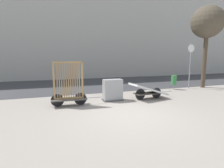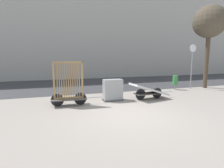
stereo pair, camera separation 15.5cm
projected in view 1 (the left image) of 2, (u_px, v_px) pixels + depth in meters
ground_plane at (130, 115)px, 6.33m from camera, size 60.00×60.00×0.00m
road_strip at (87, 84)px, 13.75m from camera, size 56.00×7.61×0.01m
building_facade at (75, 27)px, 18.39m from camera, size 48.00×4.00×10.66m
bike_cart_with_bedframe at (69, 90)px, 7.43m from camera, size 2.19×0.65×1.89m
bike_cart_with_mattress at (149, 90)px, 8.75m from camera, size 2.40×0.96×0.83m
utility_cabinet at (113, 91)px, 8.41m from camera, size 0.96×0.53×1.03m
trash_bin at (174, 80)px, 11.40m from camera, size 0.33×0.33×0.92m
sign_post at (190, 61)px, 11.62m from camera, size 0.50×0.06×2.98m
street_tree at (207, 23)px, 11.67m from camera, size 2.13×2.13×5.50m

